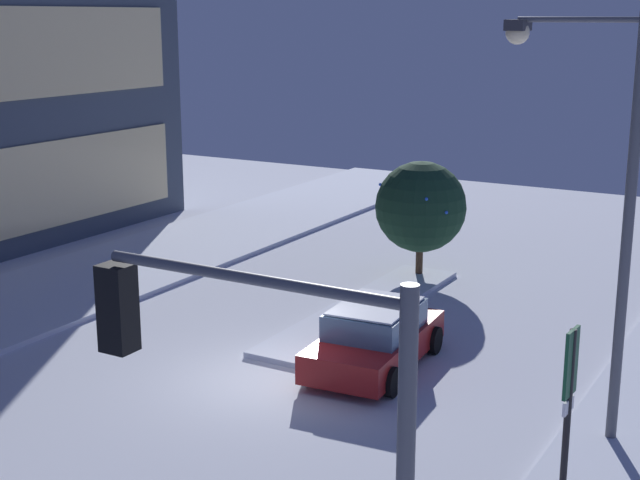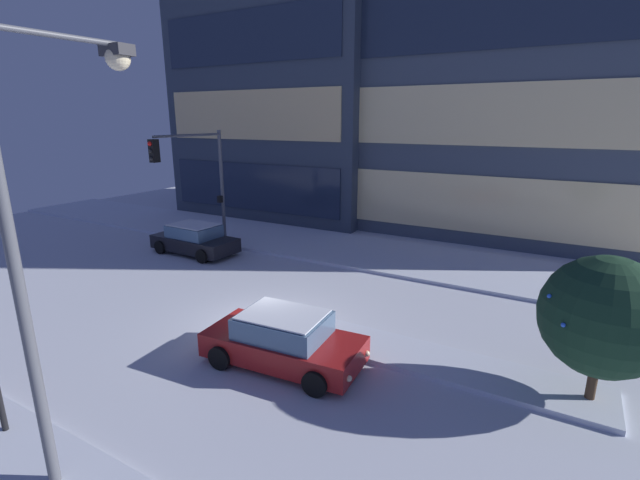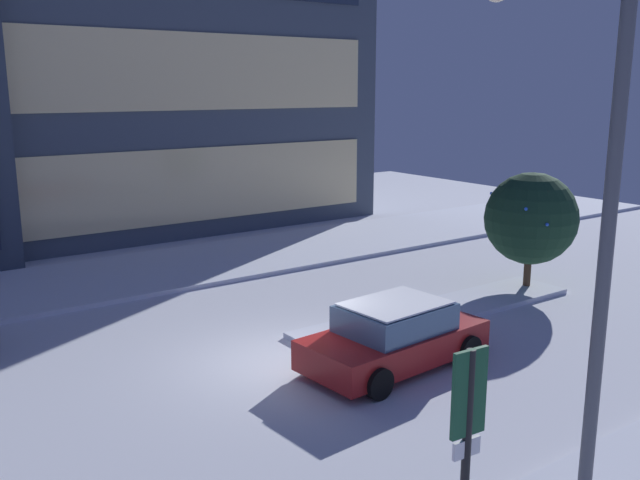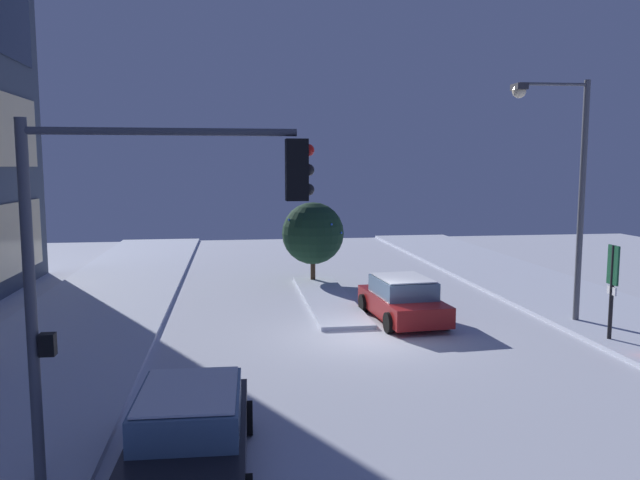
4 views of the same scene
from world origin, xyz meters
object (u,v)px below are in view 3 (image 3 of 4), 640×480
Objects in this scene: parking_info_sign at (467,428)px; decorated_tree_median at (531,218)px; street_lamp_arched at (573,157)px; car_near at (395,336)px.

parking_info_sign is 0.81× the size of decorated_tree_median.
street_lamp_arched is 2.19× the size of decorated_tree_median.
car_near is at bearing -11.05° from street_lamp_arched.
decorated_tree_median reaches higher than parking_info_sign.
car_near is at bearing -163.78° from decorated_tree_median.
car_near is 6.49m from parking_info_sign.
decorated_tree_median is at bearing -51.77° from parking_info_sign.
street_lamp_arched is 4.03m from parking_info_sign.
parking_info_sign is (-2.32, -0.38, -3.28)m from street_lamp_arched.
decorated_tree_median reaches higher than car_near.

